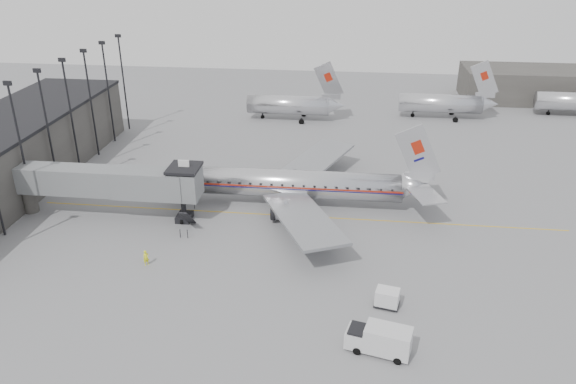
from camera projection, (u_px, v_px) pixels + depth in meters
The scene contains 13 objects.
ground at pixel (261, 240), 59.09m from camera, with size 160.00×160.00×0.00m, color slate.
terminal at pixel (4, 157), 70.00m from camera, with size 12.00×46.00×8.00m, color #3D3A37.
hangar at pixel (543, 85), 107.11m from camera, with size 30.00×12.00×6.00m, color #3D3A37.
apron_line at pixel (295, 216), 64.17m from camera, with size 0.15×60.00×0.01m, color gold.
jet_bridge at pixel (118, 183), 62.39m from camera, with size 21.00×6.20×7.10m.
floodlight_masts at pixel (59, 118), 70.17m from camera, with size 0.90×42.25×15.25m.
distant_aircraft_near at pixel (289, 104), 95.95m from camera, with size 16.39×3.20×10.26m.
distant_aircraft_mid at pixel (442, 103), 96.81m from camera, with size 16.39×3.20×10.26m.
airliner at pixel (292, 184), 65.82m from camera, with size 33.53×31.10×10.61m.
service_van at pixel (379, 339), 42.92m from camera, with size 5.27×3.01×2.34m.
baggage_cart_navy at pixel (319, 227), 59.90m from camera, with size 2.18×1.75×1.60m.
baggage_cart_white at pixel (387, 298), 48.37m from camera, with size 2.37×1.99×1.63m.
ramp_worker at pixel (146, 258), 54.44m from camera, with size 0.58×0.38×1.58m, color yellow.
Camera 1 is at (8.82, -50.75, 29.53)m, focal length 35.00 mm.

